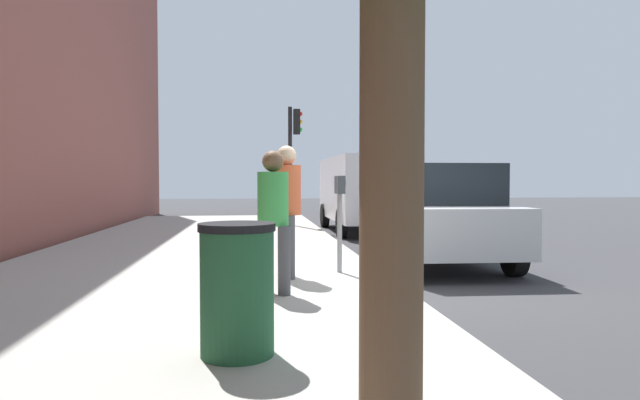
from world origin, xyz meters
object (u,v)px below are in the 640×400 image
at_px(traffic_signal, 293,146).
at_px(trash_bin, 237,289).
at_px(parking_meter, 340,203).
at_px(pedestrian_at_meter, 287,199).
at_px(parked_van_far, 364,189).
at_px(pedestrian_bystander, 273,210).
at_px(parked_sedan_near, 434,214).

distance_m(traffic_signal, trash_bin, 12.50).
height_order(parking_meter, traffic_signal, traffic_signal).
height_order(pedestrian_at_meter, parked_van_far, parked_van_far).
bearing_deg(parking_meter, trash_bin, 159.29).
bearing_deg(traffic_signal, trash_bin, 173.89).
bearing_deg(pedestrian_bystander, pedestrian_at_meter, 35.56).
bearing_deg(traffic_signal, parked_van_far, -112.30).
height_order(pedestrian_at_meter, trash_bin, pedestrian_at_meter).
relative_size(parked_van_far, traffic_signal, 1.45).
distance_m(pedestrian_at_meter, traffic_signal, 9.07).
relative_size(parked_sedan_near, traffic_signal, 1.24).
bearing_deg(pedestrian_bystander, traffic_signal, 42.03).
xyz_separation_m(parked_van_far, trash_bin, (-11.45, 3.34, -0.60)).
xyz_separation_m(parked_sedan_near, trash_bin, (-5.22, 3.34, -0.24)).
height_order(parked_sedan_near, parked_van_far, parked_van_far).
height_order(parked_van_far, trash_bin, parked_van_far).
bearing_deg(parking_meter, traffic_signal, 0.33).
distance_m(pedestrian_bystander, traffic_signal, 10.16).
xyz_separation_m(pedestrian_at_meter, trash_bin, (-3.34, 0.58, -0.58)).
bearing_deg(pedestrian_at_meter, parked_sedan_near, 27.08).
relative_size(pedestrian_at_meter, pedestrian_bystander, 1.08).
distance_m(pedestrian_at_meter, parked_sedan_near, 3.36).
xyz_separation_m(parking_meter, parked_sedan_near, (1.62, -1.97, -0.27)).
bearing_deg(pedestrian_at_meter, pedestrian_bystander, -109.27).
distance_m(pedestrian_bystander, parked_sedan_near, 4.21).
xyz_separation_m(parking_meter, pedestrian_at_meter, (-0.27, 0.79, 0.07)).
xyz_separation_m(pedestrian_at_meter, traffic_signal, (8.95, -0.74, 1.34)).
height_order(parked_sedan_near, trash_bin, parked_sedan_near).
xyz_separation_m(parking_meter, traffic_signal, (8.67, 0.05, 1.41)).
distance_m(parked_van_far, trash_bin, 11.94).
relative_size(pedestrian_at_meter, parked_sedan_near, 0.41).
distance_m(parked_van_far, traffic_signal, 2.56).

